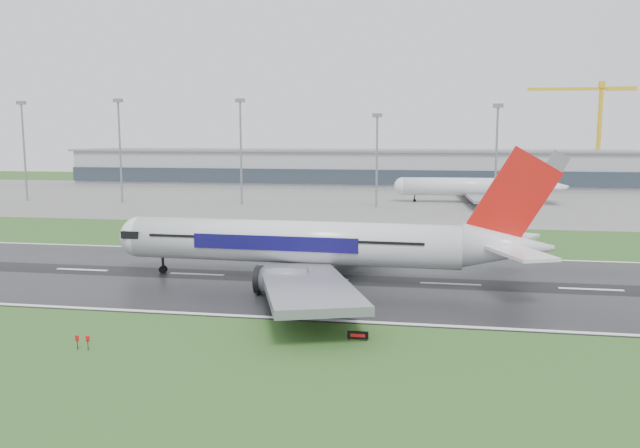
# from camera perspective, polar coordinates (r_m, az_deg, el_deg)

# --- Properties ---
(ground) EXTENTS (520.00, 520.00, 0.00)m
(ground) POSITION_cam_1_polar(r_m,az_deg,el_deg) (104.72, -10.93, -4.47)
(ground) COLOR #27501D
(ground) RESTS_ON ground
(runway) EXTENTS (400.00, 45.00, 0.10)m
(runway) POSITION_cam_1_polar(r_m,az_deg,el_deg) (104.71, -10.93, -4.44)
(runway) COLOR black
(runway) RESTS_ON ground
(apron) EXTENTS (400.00, 130.00, 0.08)m
(apron) POSITION_cam_1_polar(r_m,az_deg,el_deg) (224.69, 0.34, 2.30)
(apron) COLOR slate
(apron) RESTS_ON ground
(terminal) EXTENTS (240.00, 36.00, 15.00)m
(terminal) POSITION_cam_1_polar(r_m,az_deg,el_deg) (283.34, 2.32, 4.99)
(terminal) COLOR gray
(terminal) RESTS_ON ground
(main_airliner) EXTENTS (68.88, 65.80, 19.73)m
(main_airliner) POSITION_cam_1_polar(r_m,az_deg,el_deg) (96.71, 0.32, 0.65)
(main_airliner) COLOR silver
(main_airliner) RESTS_ON runway
(parked_airliner) EXTENTS (59.71, 55.97, 16.75)m
(parked_airliner) POSITION_cam_1_polar(r_m,az_deg,el_deg) (216.04, 13.86, 4.08)
(parked_airliner) COLOR silver
(parked_airliner) RESTS_ON apron
(tower_crane) EXTENTS (45.52, 5.65, 44.83)m
(tower_crane) POSITION_cam_1_polar(r_m,az_deg,el_deg) (304.28, 23.65, 7.35)
(tower_crane) COLOR gold
(tower_crane) RESTS_ON ground
(runway_sign) EXTENTS (2.30, 0.75, 1.04)m
(runway_sign) POSITION_cam_1_polar(r_m,az_deg,el_deg) (70.90, 3.40, -9.94)
(runway_sign) COLOR black
(runway_sign) RESTS_ON ground
(floodmast_0) EXTENTS (0.64, 0.64, 32.20)m
(floodmast_0) POSITION_cam_1_polar(r_m,az_deg,el_deg) (237.40, -24.90, 5.75)
(floodmast_0) COLOR gray
(floodmast_0) RESTS_ON ground
(floodmast_1) EXTENTS (0.64, 0.64, 32.67)m
(floodmast_1) POSITION_cam_1_polar(r_m,az_deg,el_deg) (219.69, -17.42, 6.07)
(floodmast_1) COLOR gray
(floodmast_1) RESTS_ON ground
(floodmast_2) EXTENTS (0.64, 0.64, 32.32)m
(floodmast_2) POSITION_cam_1_polar(r_m,az_deg,el_deg) (204.36, -7.08, 6.20)
(floodmast_2) COLOR gray
(floodmast_2) RESTS_ON ground
(floodmast_3) EXTENTS (0.64, 0.64, 27.50)m
(floodmast_3) POSITION_cam_1_polar(r_m,az_deg,el_deg) (196.43, 5.09, 5.46)
(floodmast_3) COLOR gray
(floodmast_3) RESTS_ON ground
(floodmast_4) EXTENTS (0.64, 0.64, 30.12)m
(floodmast_4) POSITION_cam_1_polar(r_m,az_deg,el_deg) (196.69, 15.45, 5.59)
(floodmast_4) COLOR gray
(floodmast_4) RESTS_ON ground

